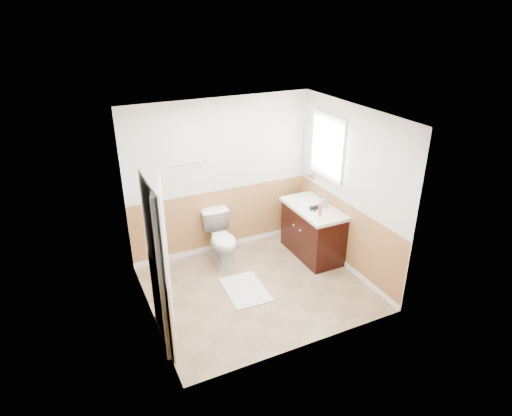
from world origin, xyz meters
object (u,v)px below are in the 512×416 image
bath_mat (245,290)px  vanity_cabinet (313,232)px  toilet (222,239)px  soap_dispenser (324,201)px  lotion_bottle (320,209)px

bath_mat → vanity_cabinet: vanity_cabinet is taller
toilet → bath_mat: size_ratio=0.99×
bath_mat → soap_dispenser: 1.82m
lotion_bottle → soap_dispenser: lotion_bottle is taller
lotion_bottle → soap_dispenser: size_ratio=1.04×
soap_dispenser → vanity_cabinet: bearing=147.0°
toilet → lotion_bottle: 1.59m
toilet → soap_dispenser: (1.51, -0.51, 0.56)m
vanity_cabinet → toilet: bearing=162.8°
soap_dispenser → lotion_bottle: bearing=-134.0°
bath_mat → lotion_bottle: size_ratio=3.64×
bath_mat → soap_dispenser: soap_dispenser is taller
bath_mat → toilet: bearing=90.0°
bath_mat → lotion_bottle: bearing=6.2°
vanity_cabinet → soap_dispenser: (0.12, -0.08, 0.56)m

